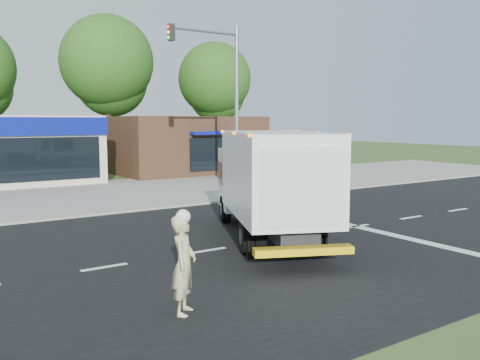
{
  "coord_description": "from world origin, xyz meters",
  "views": [
    {
      "loc": [
        -10.06,
        -12.28,
        3.69
      ],
      "look_at": [
        -0.6,
        1.92,
        1.7
      ],
      "focal_mm": 38.0,
      "sensor_mm": 36.0,
      "label": 1
    }
  ],
  "objects": [
    {
      "name": "ground",
      "position": [
        0.0,
        0.0,
        0.0
      ],
      "size": [
        120.0,
        120.0,
        0.0
      ],
      "primitive_type": "plane",
      "color": "#385123",
      "rests_on": "ground"
    },
    {
      "name": "road_asphalt",
      "position": [
        0.0,
        0.0,
        0.0
      ],
      "size": [
        60.0,
        14.0,
        0.02
      ],
      "primitive_type": "cube",
      "color": "black",
      "rests_on": "ground"
    },
    {
      "name": "sidewalk",
      "position": [
        0.0,
        8.2,
        0.06
      ],
      "size": [
        60.0,
        2.4,
        0.12
      ],
      "primitive_type": "cube",
      "color": "gray",
      "rests_on": "ground"
    },
    {
      "name": "parking_apron",
      "position": [
        0.0,
        14.0,
        0.01
      ],
      "size": [
        60.0,
        9.0,
        0.02
      ],
      "primitive_type": "cube",
      "color": "gray",
      "rests_on": "ground"
    },
    {
      "name": "lane_markings",
      "position": [
        1.35,
        -1.35,
        0.02
      ],
      "size": [
        55.2,
        7.0,
        0.01
      ],
      "color": "silver",
      "rests_on": "road_asphalt"
    },
    {
      "name": "ems_box_truck",
      "position": [
        -0.67,
        0.16,
        1.95
      ],
      "size": [
        5.22,
        7.93,
        3.38
      ],
      "rotation": [
        0.0,
        0.0,
        1.16
      ],
      "color": "black",
      "rests_on": "ground"
    },
    {
      "name": "emergency_worker",
      "position": [
        -5.74,
        -3.86,
        0.99
      ],
      "size": [
        0.81,
        0.83,
        2.04
      ],
      "rotation": [
        0.0,
        0.0,
        0.86
      ],
      "color": "#C3B882",
      "rests_on": "ground"
    },
    {
      "name": "brown_storefront",
      "position": [
        7.0,
        19.98,
        2.0
      ],
      "size": [
        10.0,
        6.7,
        4.0
      ],
      "color": "#382316",
      "rests_on": "ground"
    },
    {
      "name": "traffic_signal_pole",
      "position": [
        2.35,
        7.6,
        4.92
      ],
      "size": [
        3.51,
        0.25,
        8.0
      ],
      "color": "gray",
      "rests_on": "ground"
    },
    {
      "name": "background_trees",
      "position": [
        -0.85,
        28.16,
        7.38
      ],
      "size": [
        36.77,
        7.39,
        12.1
      ],
      "color": "#332114",
      "rests_on": "ground"
    }
  ]
}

